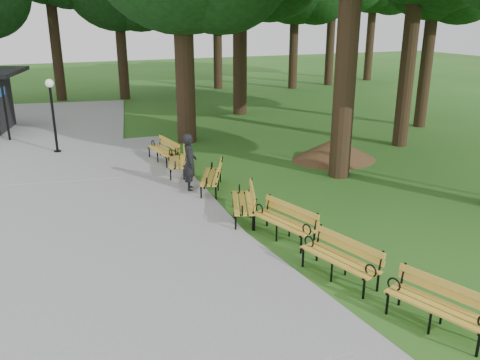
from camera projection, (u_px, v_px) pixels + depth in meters
name	position (u px, v px, depth m)	size (l,w,h in m)	color
ground	(249.00, 230.00, 12.67)	(100.00, 100.00, 0.00)	#235718
path	(75.00, 211.00, 13.84)	(12.00, 38.00, 0.06)	gray
person	(190.00, 162.00, 15.25)	(0.66, 0.43, 1.81)	black
lamp_post	(51.00, 100.00, 19.03)	(0.32, 0.32, 2.91)	black
dirt_mound	(334.00, 149.00, 18.69)	(2.75, 2.75, 0.82)	#47301C
bench_0	(437.00, 307.00, 8.56)	(1.90, 0.64, 0.88)	gold
bench_1	(339.00, 259.00, 10.22)	(1.90, 0.64, 0.88)	gold
bench_2	(283.00, 222.00, 12.04)	(1.90, 0.64, 0.88)	gold
bench_3	(243.00, 203.00, 13.27)	(1.90, 0.64, 0.88)	gold
bench_4	(211.00, 177.00, 15.38)	(1.90, 0.64, 0.88)	gold
bench_5	(177.00, 161.00, 17.02)	(1.90, 0.64, 0.88)	gold
bench_6	(163.00, 151.00, 18.31)	(1.90, 0.64, 0.88)	gold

